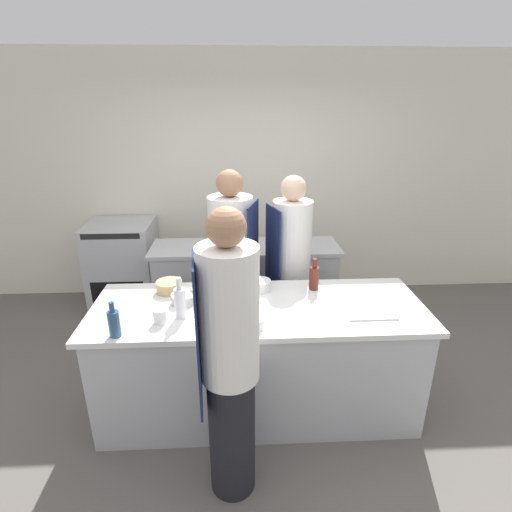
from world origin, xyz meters
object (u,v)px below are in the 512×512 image
at_px(oven_range, 124,266).
at_px(bottle_wine, 180,302).
at_px(chef_at_prep_near, 229,363).
at_px(chef_at_stove, 232,269).
at_px(bottle_vinegar, 114,323).
at_px(cup, 160,316).
at_px(bowl_mixing_large, 184,299).
at_px(bowl_prep_small, 260,285).
at_px(bowl_ceramic_blue, 169,286).
at_px(bottle_olive_oil, 314,277).
at_px(chef_at_pass_far, 290,269).
at_px(bowl_wooden_salad, 252,323).

distance_m(oven_range, bottle_wine, 2.14).
relative_size(chef_at_prep_near, chef_at_stove, 1.03).
height_order(bottle_vinegar, cup, bottle_vinegar).
height_order(chef_at_prep_near, bowl_mixing_large, chef_at_prep_near).
relative_size(bowl_prep_small, bowl_ceramic_blue, 0.83).
bearing_deg(bottle_olive_oil, bowl_prep_small, 179.53).
bearing_deg(bowl_prep_small, chef_at_prep_near, -103.45).
relative_size(bottle_wine, bowl_ceramic_blue, 1.49).
xyz_separation_m(oven_range, chef_at_pass_far, (1.78, -1.00, 0.35)).
bearing_deg(chef_at_prep_near, bowl_mixing_large, 18.61).
relative_size(oven_range, bottle_vinegar, 4.24).
distance_m(oven_range, chef_at_pass_far, 2.07).
xyz_separation_m(oven_range, chef_at_prep_near, (1.25, -2.44, 0.41)).
bearing_deg(bowl_wooden_salad, bottle_vinegar, -176.14).
bearing_deg(bowl_wooden_salad, chef_at_prep_near, -109.33).
xyz_separation_m(bottle_olive_oil, bowl_prep_small, (-0.42, 0.00, -0.06)).
height_order(bottle_vinegar, bowl_prep_small, bottle_vinegar).
height_order(bottle_olive_oil, bowl_prep_small, bottle_olive_oil).
xyz_separation_m(bowl_mixing_large, cup, (-0.12, -0.27, 0.01)).
relative_size(chef_at_stove, bottle_vinegar, 7.38).
bearing_deg(bowl_wooden_salad, bowl_ceramic_blue, 138.20).
bearing_deg(chef_at_pass_far, bottle_olive_oil, 177.57).
bearing_deg(bottle_wine, bowl_mixing_large, 91.99).
height_order(bowl_mixing_large, bowl_prep_small, bowl_prep_small).
bearing_deg(bowl_mixing_large, bottle_olive_oil, 10.57).
height_order(bottle_olive_oil, cup, bottle_olive_oil).
xyz_separation_m(chef_at_pass_far, cup, (-1.00, -0.93, 0.08)).
bearing_deg(oven_range, bottle_olive_oil, -38.04).
relative_size(chef_at_stove, bowl_mixing_large, 9.76).
distance_m(bottle_olive_oil, bowl_wooden_salad, 0.74).
relative_size(bottle_vinegar, bottle_wine, 0.80).
xyz_separation_m(bottle_olive_oil, bowl_wooden_salad, (-0.50, -0.54, -0.07)).
bearing_deg(bowl_prep_small, cup, -146.61).
distance_m(oven_range, chef_at_stove, 1.67).
distance_m(chef_at_pass_far, bottle_olive_oil, 0.51).
bearing_deg(bowl_ceramic_blue, bowl_mixing_large, -55.69).
bearing_deg(bowl_prep_small, chef_at_stove, 116.77).
bearing_deg(bowl_prep_small, oven_range, 134.96).
height_order(oven_range, bowl_mixing_large, oven_range).
distance_m(chef_at_prep_near, bottle_vinegar, 0.80).
xyz_separation_m(oven_range, chef_at_stove, (1.25, -1.03, 0.37)).
bearing_deg(bowl_wooden_salad, cup, 171.71).
height_order(chef_at_stove, bottle_wine, chef_at_stove).
bearing_deg(bottle_wine, bowl_ceramic_blue, 109.27).
distance_m(bowl_prep_small, bowl_ceramic_blue, 0.71).
relative_size(bowl_mixing_large, bowl_ceramic_blue, 0.90).
relative_size(chef_at_prep_near, bowl_prep_small, 10.97).
xyz_separation_m(oven_range, bowl_wooden_salad, (1.39, -2.03, 0.42)).
xyz_separation_m(bottle_wine, bowl_mixing_large, (-0.01, 0.21, -0.08)).
height_order(bottle_olive_oil, bowl_ceramic_blue, bottle_olive_oil).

